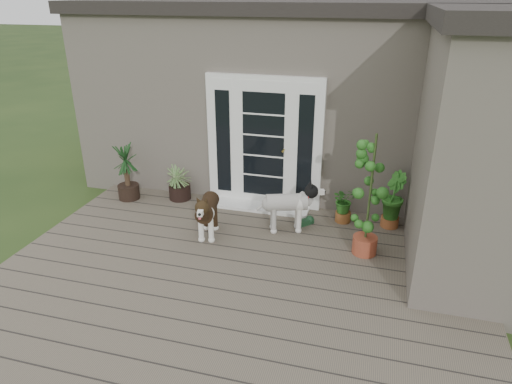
# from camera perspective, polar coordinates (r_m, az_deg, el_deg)

# --- Properties ---
(deck) EXTENTS (6.20, 4.60, 0.12)m
(deck) POSITION_cam_1_polar(r_m,az_deg,el_deg) (5.99, -2.55, -10.80)
(deck) COLOR #6B5B4C
(deck) RESTS_ON ground
(house_main) EXTENTS (7.40, 4.00, 3.10)m
(house_main) POSITION_cam_1_polar(r_m,az_deg,el_deg) (9.26, 5.48, 11.82)
(house_main) COLOR #665E54
(house_main) RESTS_ON ground
(roof_main) EXTENTS (7.60, 4.20, 0.20)m
(roof_main) POSITION_cam_1_polar(r_m,az_deg,el_deg) (9.07, 5.91, 22.06)
(roof_main) COLOR #2D2826
(roof_main) RESTS_ON house_main
(house_wing) EXTENTS (1.60, 2.40, 3.10)m
(house_wing) POSITION_cam_1_polar(r_m,az_deg,el_deg) (6.23, 27.02, 3.30)
(house_wing) COLOR #665E54
(house_wing) RESTS_ON ground
(door_unit) EXTENTS (1.90, 0.14, 2.15)m
(door_unit) POSITION_cam_1_polar(r_m,az_deg,el_deg) (7.45, 1.00, 6.12)
(door_unit) COLOR white
(door_unit) RESTS_ON deck
(door_step) EXTENTS (1.60, 0.40, 0.05)m
(door_step) POSITION_cam_1_polar(r_m,az_deg,el_deg) (7.66, 0.57, -1.82)
(door_step) COLOR white
(door_step) RESTS_ON deck
(brindle_dog) EXTENTS (0.49, 0.86, 0.67)m
(brindle_dog) POSITION_cam_1_polar(r_m,az_deg,el_deg) (6.72, -5.99, -2.85)
(brindle_dog) COLOR #322012
(brindle_dog) RESTS_ON deck
(white_dog) EXTENTS (0.89, 0.60, 0.68)m
(white_dog) POSITION_cam_1_polar(r_m,az_deg,el_deg) (6.84, 3.79, -2.23)
(white_dog) COLOR white
(white_dog) RESTS_ON deck
(spider_plant) EXTENTS (0.71, 0.71, 0.66)m
(spider_plant) POSITION_cam_1_polar(r_m,az_deg,el_deg) (8.00, -9.53, 1.38)
(spider_plant) COLOR #7F955C
(spider_plant) RESTS_ON deck
(yucca) EXTENTS (0.80, 0.80, 0.99)m
(yucca) POSITION_cam_1_polar(r_m,az_deg,el_deg) (8.14, -15.79, 2.44)
(yucca) COLOR #113419
(yucca) RESTS_ON deck
(herb_a) EXTENTS (0.53, 0.53, 0.48)m
(herb_a) POSITION_cam_1_polar(r_m,az_deg,el_deg) (7.27, 10.83, -1.89)
(herb_a) COLOR #1A5C1A
(herb_a) RESTS_ON deck
(herb_b) EXTENTS (0.48, 0.48, 0.66)m
(herb_b) POSITION_cam_1_polar(r_m,az_deg,el_deg) (7.25, 16.47, -1.77)
(herb_b) COLOR #1F5D1A
(herb_b) RESTS_ON deck
(herb_c) EXTENTS (0.41, 0.41, 0.57)m
(herb_c) POSITION_cam_1_polar(r_m,az_deg,el_deg) (7.38, 19.39, -2.11)
(herb_c) COLOR #24631C
(herb_c) RESTS_ON deck
(sapling) EXTENTS (0.66, 0.66, 1.77)m
(sapling) POSITION_cam_1_polar(r_m,az_deg,el_deg) (6.19, 13.99, -0.29)
(sapling) COLOR #1C5317
(sapling) RESTS_ON deck
(clog_left) EXTENTS (0.15, 0.30, 0.09)m
(clog_left) POSITION_cam_1_polar(r_m,az_deg,el_deg) (7.59, 2.69, -1.95)
(clog_left) COLOR black
(clog_left) RESTS_ON deck
(clog_right) EXTENTS (0.34, 0.35, 0.10)m
(clog_right) POSITION_cam_1_polar(r_m,az_deg,el_deg) (7.16, 6.04, -3.69)
(clog_right) COLOR #16371E
(clog_right) RESTS_ON deck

